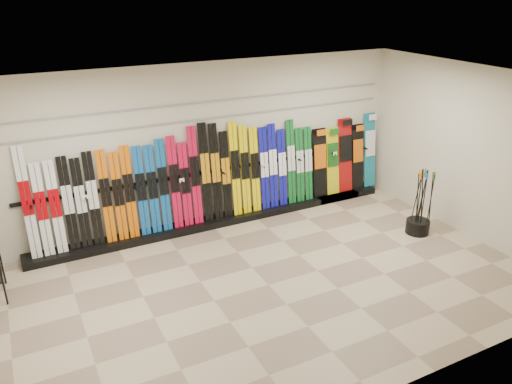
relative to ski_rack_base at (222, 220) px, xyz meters
name	(u,v)px	position (x,y,z in m)	size (l,w,h in m)	color
floor	(268,285)	(-0.22, -2.28, -0.06)	(8.00, 8.00, 0.00)	#88715D
back_wall	(204,146)	(-0.22, 0.22, 1.44)	(8.00, 8.00, 0.00)	beige
right_wall	(472,153)	(3.78, -2.28, 1.44)	(5.00, 5.00, 0.00)	beige
ceiling	(271,87)	(-0.22, -2.28, 2.94)	(8.00, 8.00, 0.00)	silver
ski_rack_base	(222,220)	(0.00, 0.00, 0.00)	(8.00, 0.40, 0.12)	black
skis	(185,182)	(-0.67, 0.06, 0.88)	(5.38, 0.25, 1.84)	white
snowboards	(345,157)	(2.86, 0.07, 0.79)	(1.58, 0.24, 1.58)	black
pole_bin	(417,226)	(3.02, -2.01, 0.07)	(0.42, 0.42, 0.25)	black
ski_poles	(422,202)	(3.04, -2.01, 0.55)	(0.36, 0.36, 1.18)	black
slatwall_rail_0	(203,119)	(-0.22, 0.20, 1.94)	(7.60, 0.02, 0.03)	gray
slatwall_rail_1	(202,103)	(-0.22, 0.20, 2.24)	(7.60, 0.02, 0.03)	gray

